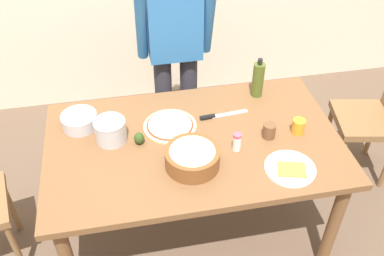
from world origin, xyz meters
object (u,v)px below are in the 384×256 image
Objects in this scene: cup_small_brown at (269,131)px; avocado at (139,138)px; person_cook at (175,43)px; salt_shaker at (237,142)px; chef_knife at (218,116)px; chair_wooden_right at (379,112)px; cup_orange at (298,126)px; olive_oil_bottle at (258,79)px; mixing_bowl_steel at (80,121)px; plate_with_slice at (290,169)px; steel_pot at (110,130)px; popcorn_bowl at (192,156)px; dining_table at (194,153)px; pizza_raw_on_board at (170,126)px.

avocado is at bearing 173.57° from cup_small_brown.
cup_small_brown is (0.39, -0.80, -0.14)m from person_cook.
salt_shaker reaches higher than chef_knife.
chef_knife is (-1.14, -0.10, 0.23)m from chair_wooden_right.
chair_wooden_right is at bearing 5.21° from chef_knife.
olive_oil_bottle is at bearing 107.07° from cup_orange.
cup_small_brown is at bearing -15.68° from mixing_bowl_steel.
olive_oil_bottle reaches higher than plate_with_slice.
steel_pot is at bearing 162.48° from salt_shaker.
chef_knife is at bearing 58.47° from popcorn_bowl.
cup_orange reaches higher than plate_with_slice.
plate_with_slice is 1.18m from mixing_bowl_steel.
mixing_bowl_steel is at bearing 158.17° from dining_table.
avocado is at bearing -171.24° from chair_wooden_right.
cup_orange is (-0.74, -0.32, 0.26)m from chair_wooden_right.
pizza_raw_on_board is 2.83× the size of salt_shaker.
pizza_raw_on_board is at bearing 160.69° from cup_small_brown.
plate_with_slice is 1.02× the size of olive_oil_bottle.
dining_table is 6.15× the size of plate_with_slice.
dining_table is at bearing -51.90° from pizza_raw_on_board.
popcorn_bowl is (-0.06, -0.94, -0.12)m from person_cook.
chair_wooden_right is at bearing -19.96° from person_cook.
popcorn_bowl is 0.73m from olive_oil_bottle.
cup_orange is (0.12, -0.38, -0.07)m from olive_oil_bottle.
olive_oil_bottle is 0.52m from salt_shaker.
salt_shaker is 1.51× the size of avocado.
pizza_raw_on_board is 0.33m from popcorn_bowl.
chair_wooden_right is 4.75× the size of mixing_bowl_steel.
steel_pot is at bearing 172.56° from cup_orange.
cup_small_brown is 0.32m from chef_knife.
dining_table is at bearing 152.56° from salt_shaker.
chair_wooden_right is 11.18× the size of cup_orange.
dining_table is 5.50× the size of chef_knife.
olive_oil_bottle is 0.35m from chef_knife.
avocado reaches higher than plate_with_slice.
salt_shaker reaches higher than cup_small_brown.
olive_oil_bottle reaches higher than mixing_bowl_steel.
person_cook is 5.57× the size of chef_knife.
person_cook is 15.28× the size of salt_shaker.
olive_oil_bottle is (0.44, -0.41, -0.07)m from person_cook.
steel_pot is at bearing 145.18° from popcorn_bowl.
steel_pot is (-0.87, 0.40, 0.06)m from plate_with_slice.
salt_shaker is at bearing 15.63° from popcorn_bowl.
plate_with_slice is (0.44, -0.31, 0.10)m from dining_table.
dining_table is 1.68× the size of chair_wooden_right.
popcorn_bowl reaches higher than mixing_bowl_steel.
cup_orange and cup_small_brown have the same top height.
cup_small_brown reaches higher than plate_with_slice.
steel_pot is at bearing 158.05° from avocado.
person_cook is 0.90m from cup_small_brown.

